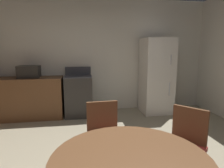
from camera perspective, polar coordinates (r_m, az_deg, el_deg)
name	(u,v)px	position (r m, az deg, el deg)	size (l,w,h in m)	color
wall_back	(93,56)	(4.76, -5.79, 8.30)	(5.94, 0.12, 2.70)	beige
kitchen_counter	(17,98)	(4.68, -26.43, -3.85)	(1.96, 0.60, 0.90)	brown
oven_range	(79,95)	(4.47, -9.88, -3.34)	(0.60, 0.60, 1.10)	#2D2B28
refrigerator	(156,76)	(4.68, 13.03, 2.30)	(0.68, 0.68, 1.76)	silver
microwave	(29,72)	(4.51, -23.41, 3.37)	(0.44, 0.32, 0.26)	black
chair_northeast	(185,143)	(2.29, 20.74, -16.04)	(0.56, 0.56, 0.87)	brown
chair_north	(104,134)	(2.36, -2.39, -14.57)	(0.43, 0.43, 0.87)	brown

